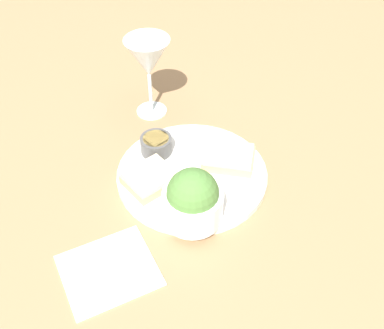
% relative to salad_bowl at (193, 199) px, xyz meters
% --- Properties ---
extents(ground_plane, '(4.00, 4.00, 0.00)m').
position_rel_salad_bowl_xyz_m(ground_plane, '(0.04, 0.10, -0.06)').
color(ground_plane, '#93704C').
extents(dinner_plate, '(0.28, 0.28, 0.01)m').
position_rel_salad_bowl_xyz_m(dinner_plate, '(0.04, 0.10, -0.05)').
color(dinner_plate, white).
rests_on(dinner_plate, ground_plane).
extents(salad_bowl, '(0.10, 0.10, 0.10)m').
position_rel_salad_bowl_xyz_m(salad_bowl, '(0.00, 0.00, 0.00)').
color(salad_bowl, white).
rests_on(salad_bowl, dinner_plate).
extents(sauce_ramekin, '(0.06, 0.06, 0.03)m').
position_rel_salad_bowl_xyz_m(sauce_ramekin, '(-0.01, 0.18, -0.02)').
color(sauce_ramekin, '#4C4C4C').
rests_on(sauce_ramekin, dinner_plate).
extents(cheese_toast_near, '(0.12, 0.11, 0.03)m').
position_rel_salad_bowl_xyz_m(cheese_toast_near, '(0.11, 0.10, -0.03)').
color(cheese_toast_near, tan).
rests_on(cheese_toast_near, dinner_plate).
extents(cheese_toast_far, '(0.11, 0.10, 0.03)m').
position_rel_salad_bowl_xyz_m(cheese_toast_far, '(-0.04, 0.10, -0.03)').
color(cheese_toast_far, tan).
rests_on(cheese_toast_far, dinner_plate).
extents(wine_glass, '(0.09, 0.09, 0.17)m').
position_rel_salad_bowl_xyz_m(wine_glass, '(0.03, 0.32, 0.07)').
color(wine_glass, silver).
rests_on(wine_glass, ground_plane).
extents(napkin, '(0.15, 0.14, 0.01)m').
position_rel_salad_bowl_xyz_m(napkin, '(-0.16, -0.05, -0.05)').
color(napkin, white).
rests_on(napkin, ground_plane).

